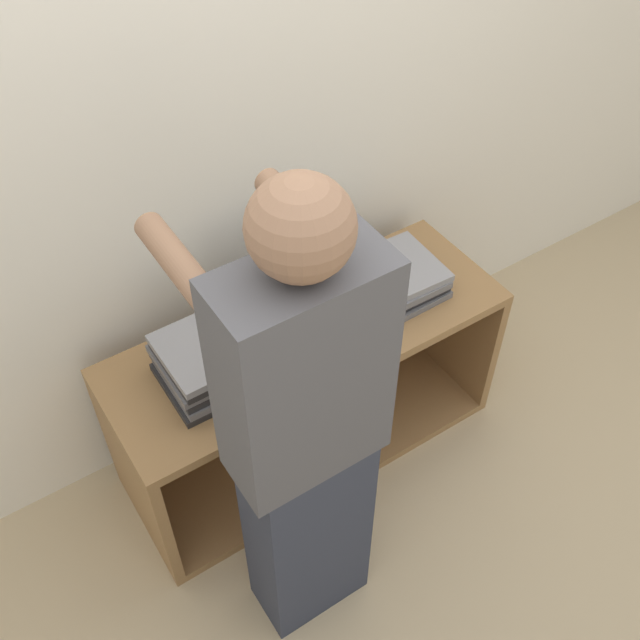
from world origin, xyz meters
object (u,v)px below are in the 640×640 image
Objects in this scene: laptop_stack_left at (214,359)px; laptop_stack_right at (392,280)px; laptop_open at (298,308)px; person at (304,443)px.

laptop_stack_right is (0.69, 0.00, -0.03)m from laptop_stack_left.
laptop_open reaches higher than laptop_stack_right.
laptop_stack_right is at bearing 0.24° from laptop_stack_left.
person reaches higher than laptop_open.
laptop_open is at bearing 59.83° from person.
laptop_stack_left reaches higher than laptop_stack_right.
laptop_stack_left is at bearing -179.76° from laptop_stack_right.
laptop_open reaches higher than laptop_stack_left.
laptop_stack_right is at bearing 36.31° from person.
laptop_open is 0.65m from person.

